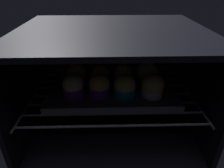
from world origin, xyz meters
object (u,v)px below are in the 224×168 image
Objects in this scene: muffin_row1_col0 at (76,75)px; muffin_row1_col3 at (147,73)px; muffin_row0_col3 at (153,86)px; muffin_row1_col1 at (101,76)px; baking_tray at (112,90)px; muffin_row0_col0 at (73,86)px; muffin_row1_col2 at (123,75)px; muffin_row0_col1 at (99,86)px; muffin_row0_col2 at (125,87)px.

muffin_row1_col3 is (25.19, 0.05, 0.27)cm from muffin_row1_col0.
muffin_row1_col1 is (-16.94, 8.67, -0.26)cm from muffin_row0_col3.
muffin_row1_col3 is (12.61, 4.20, 4.30)cm from baking_tray.
muffin_row0_col0 is 1.11× the size of muffin_row1_col2.
muffin_row1_col3 reaches higher than muffin_row0_col3.
muffin_row0_col1 reaches higher than muffin_row1_col2.
muffin_row1_col0 is (0.02, 8.07, -0.00)cm from muffin_row0_col0.
muffin_row1_col3 is at bearing 17.86° from muffin_row0_col0.
muffin_row0_col2 is 8.75cm from muffin_row1_col2.
baking_tray is 5.53× the size of muffin_row0_col2.
baking_tray is 6.81cm from muffin_row1_col1.
muffin_row1_col0 is at bearing 136.38° from muffin_row0_col1.
baking_tray is at bearing -46.34° from muffin_row1_col1.
muffin_row0_col0 reaches higher than muffin_row0_col2.
muffin_row1_col2 is at bearing 90.09° from muffin_row0_col2.
muffin_row0_col2 is 18.69cm from muffin_row1_col0.
muffin_row0_col2 is at bearing -179.57° from muffin_row0_col3.
muffin_row1_col2 is (8.10, 8.04, -0.07)cm from muffin_row0_col1.
baking_tray is 6.91cm from muffin_row1_col2.
muffin_row1_col3 reaches higher than muffin_row1_col1.
muffin_row0_col1 is 1.00× the size of muffin_row0_col3.
muffin_row1_col1 is at bearing 152.90° from muffin_row0_col3.
muffin_row1_col2 is at bearing 0.09° from muffin_row1_col0.
muffin_row0_col3 is at bearing 0.43° from muffin_row0_col2.
muffin_row0_col2 is 9.03cm from muffin_row0_col3.
muffin_row0_col0 is at bearing -153.90° from muffin_row1_col2.
muffin_row0_col2 is at bearing -4.99° from muffin_row0_col1.
baking_tray is 13.97cm from muffin_row1_col3.
muffin_row0_col3 is at bearing -87.65° from muffin_row1_col3.
muffin_row1_col2 is (-0.01, 8.75, -0.06)cm from muffin_row0_col2.
muffin_row1_col3 is (16.58, 0.04, 0.68)cm from muffin_row1_col1.
muffin_row0_col1 is at bearing -135.23° from muffin_row1_col2.
muffin_row1_col3 is at bearing 92.35° from muffin_row0_col3.
muffin_row1_col0 is at bearing 161.75° from baking_tray.
muffin_row0_col3 is at bearing -19.16° from baking_tray.
muffin_row0_col2 is 11.79cm from muffin_row1_col1.
muffin_row0_col0 is at bearing 177.75° from muffin_row0_col2.
muffin_row0_col3 is 1.02× the size of muffin_row1_col2.
muffin_row1_col2 is (-9.04, 8.68, -0.02)cm from muffin_row0_col3.
muffin_row0_col2 is 1.05× the size of muffin_row1_col1.
muffin_row1_col1 is (-3.97, 4.17, 3.63)cm from baking_tray.
muffin_row0_col0 is 1.04× the size of muffin_row1_col0.
muffin_row0_col1 is 8.15cm from muffin_row0_col2.
muffin_row1_col0 reaches higher than muffin_row0_col2.
muffin_row1_col3 is at bearing 0.12° from muffin_row1_col0.
muffin_row1_col3 is at bearing 0.13° from muffin_row1_col1.
muffin_row1_col1 is at bearing 133.66° from baking_tray.
muffin_row1_col1 is at bearing 132.17° from muffin_row0_col2.
muffin_row0_col1 is at bearing -91.45° from muffin_row1_col1.
muffin_row0_col2 and muffin_row0_col3 have the same top height.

